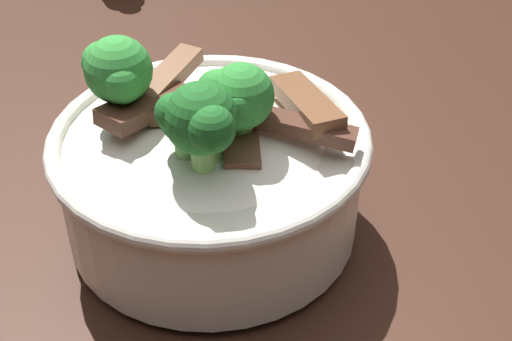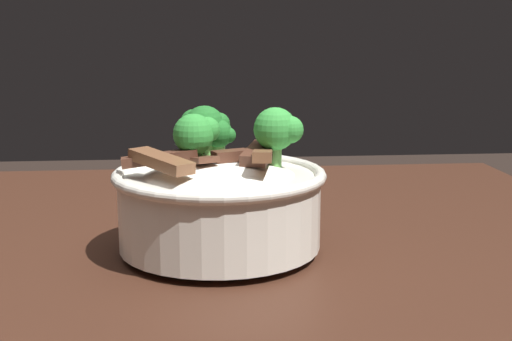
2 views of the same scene
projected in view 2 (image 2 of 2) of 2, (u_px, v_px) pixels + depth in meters
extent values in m
cube|color=#381E14|center=(131.00, 296.00, 0.67)|extent=(1.16, 1.06, 0.04)
cylinder|color=silver|center=(220.00, 249.00, 0.73)|extent=(0.10, 0.10, 0.01)
cylinder|color=silver|center=(220.00, 210.00, 0.73)|extent=(0.21, 0.21, 0.08)
torus|color=silver|center=(219.00, 175.00, 0.72)|extent=(0.23, 0.23, 0.01)
ellipsoid|color=white|center=(219.00, 188.00, 0.72)|extent=(0.19, 0.19, 0.06)
cube|color=brown|center=(263.00, 155.00, 0.70)|extent=(0.03, 0.08, 0.02)
cube|color=#4C2B1E|center=(234.00, 155.00, 0.72)|extent=(0.05, 0.03, 0.01)
cube|color=#4C2B1E|center=(160.00, 158.00, 0.70)|extent=(0.08, 0.02, 0.02)
cube|color=#4C2B1E|center=(260.00, 153.00, 0.72)|extent=(0.05, 0.08, 0.02)
cube|color=brown|center=(161.00, 161.00, 0.68)|extent=(0.07, 0.08, 0.02)
cube|color=#563323|center=(196.00, 159.00, 0.72)|extent=(0.05, 0.07, 0.02)
cylinder|color=#5B9947|center=(218.00, 153.00, 0.75)|extent=(0.01, 0.01, 0.02)
sphere|color=#1E6023|center=(218.00, 134.00, 0.75)|extent=(0.03, 0.03, 0.03)
sphere|color=#1E6023|center=(228.00, 135.00, 0.74)|extent=(0.02, 0.02, 0.02)
sphere|color=#1E6023|center=(212.00, 134.00, 0.75)|extent=(0.02, 0.02, 0.02)
cylinder|color=#6BA84C|center=(205.00, 153.00, 0.75)|extent=(0.02, 0.02, 0.02)
sphere|color=green|center=(205.00, 133.00, 0.74)|extent=(0.03, 0.03, 0.03)
sphere|color=green|center=(215.00, 133.00, 0.74)|extent=(0.02, 0.02, 0.02)
sphere|color=green|center=(200.00, 134.00, 0.75)|extent=(0.02, 0.02, 0.02)
cylinder|color=#5B9947|center=(275.00, 155.00, 0.73)|extent=(0.01, 0.01, 0.03)
sphere|color=green|center=(275.00, 129.00, 0.72)|extent=(0.05, 0.05, 0.05)
sphere|color=green|center=(290.00, 130.00, 0.72)|extent=(0.03, 0.03, 0.03)
sphere|color=green|center=(267.00, 130.00, 0.73)|extent=(0.03, 0.03, 0.03)
cylinder|color=#6BA84C|center=(194.00, 158.00, 0.72)|extent=(0.02, 0.02, 0.02)
sphere|color=#2D8433|center=(194.00, 134.00, 0.71)|extent=(0.04, 0.04, 0.04)
sphere|color=#2D8433|center=(207.00, 130.00, 0.72)|extent=(0.03, 0.03, 0.03)
sphere|color=#2D8433|center=(190.00, 131.00, 0.72)|extent=(0.02, 0.02, 0.02)
cylinder|color=#7AB256|center=(205.00, 151.00, 0.75)|extent=(0.01, 0.01, 0.03)
sphere|color=#1E6023|center=(204.00, 126.00, 0.75)|extent=(0.05, 0.05, 0.05)
sphere|color=#1E6023|center=(219.00, 124.00, 0.75)|extent=(0.02, 0.02, 0.02)
sphere|color=#1E6023|center=(194.00, 122.00, 0.76)|extent=(0.03, 0.03, 0.03)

